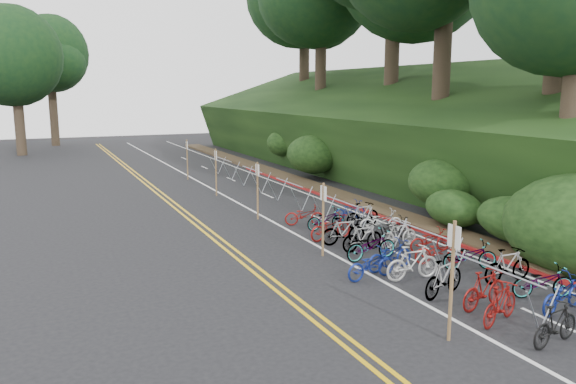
{
  "coord_description": "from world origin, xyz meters",
  "views": [
    {
      "loc": [
        -8.0,
        -11.12,
        5.51
      ],
      "look_at": [
        1.56,
        9.96,
        1.3
      ],
      "focal_mm": 35.0,
      "sensor_mm": 36.0,
      "label": 1
    }
  ],
  "objects": [
    {
      "name": "bike_front",
      "position": [
        0.8,
        2.34,
        0.45
      ],
      "size": [
        0.8,
        1.78,
        0.9
      ],
      "primitive_type": "imported",
      "rotation": [
        0.0,
        0.0,
        1.69
      ],
      "color": "navy",
      "rests_on": "ground"
    },
    {
      "name": "ground",
      "position": [
        0.0,
        0.0,
        0.0
      ],
      "size": [
        120.0,
        120.0,
        0.0
      ],
      "primitive_type": "plane",
      "color": "black",
      "rests_on": "ground"
    },
    {
      "name": "signposts_rest",
      "position": [
        0.6,
        14.0,
        1.43
      ],
      "size": [
        0.08,
        18.4,
        2.5
      ],
      "color": "brown",
      "rests_on": "ground"
    },
    {
      "name": "bike_rack_front",
      "position": [
        2.44,
        -0.76,
        0.8
      ],
      "size": [
        1.09,
        3.38,
        1.06
      ],
      "color": "#8E939E",
      "rests_on": "ground"
    },
    {
      "name": "red_curb",
      "position": [
        5.7,
        12.0,
        0.05
      ],
      "size": [
        0.25,
        28.0,
        0.1
      ],
      "primitive_type": "cube",
      "color": "maroon",
      "rests_on": "ground"
    },
    {
      "name": "road_markings",
      "position": [
        0.63,
        10.1,
        0.0
      ],
      "size": [
        7.47,
        80.0,
        0.01
      ],
      "color": "gold",
      "rests_on": "ground"
    },
    {
      "name": "bike_racks_rest",
      "position": [
        3.0,
        13.0,
        0.85
      ],
      "size": [
        1.14,
        23.0,
        1.17
      ],
      "color": "#8E939E",
      "rests_on": "ground"
    },
    {
      "name": "bike_valet",
      "position": [
        2.96,
        3.11,
        0.47
      ],
      "size": [
        3.43,
        13.95,
        1.06
      ],
      "color": "black",
      "rests_on": "ground"
    },
    {
      "name": "embankment",
      "position": [
        12.96,
        19.04,
        2.57
      ],
      "size": [
        14.3,
        48.14,
        9.11
      ],
      "color": "black",
      "rests_on": "ground"
    },
    {
      "name": "signpost_near",
      "position": [
        0.13,
        -1.91,
        1.56
      ],
      "size": [
        0.08,
        0.4,
        2.74
      ],
      "color": "brown",
      "rests_on": "ground"
    }
  ]
}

